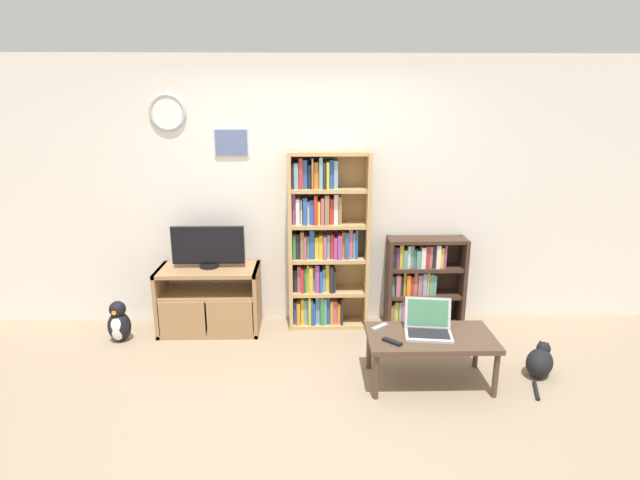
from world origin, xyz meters
name	(u,v)px	position (x,y,z in m)	size (l,w,h in m)	color
ground_plane	(305,412)	(0.00, 0.00, 0.00)	(18.00, 18.00, 0.00)	gray
wall_back	(304,193)	(-0.01, 1.68, 1.31)	(7.08, 0.09, 2.60)	silver
tv_stand	(209,300)	(-0.93, 1.37, 0.32)	(0.96, 0.47, 0.64)	#9E754C
television	(208,247)	(-0.92, 1.42, 0.84)	(0.69, 0.18, 0.40)	black
bookshelf_tall	(323,243)	(0.17, 1.50, 0.84)	(0.77, 0.30, 1.73)	tan
bookshelf_short	(421,282)	(1.15, 1.52, 0.43)	(0.77, 0.26, 0.89)	#3D281E
coffee_table	(430,340)	(0.98, 0.39, 0.36)	(0.99, 0.53, 0.41)	#4C3828
laptop	(428,325)	(0.97, 0.43, 0.47)	(0.39, 0.33, 0.26)	#B7BABC
remote_near_laptop	(392,342)	(0.66, 0.26, 0.42)	(0.15, 0.14, 0.02)	black
remote_far_from_laptop	(380,327)	(0.60, 0.52, 0.42)	(0.15, 0.14, 0.02)	#99999E
cat	(540,362)	(1.91, 0.46, 0.12)	(0.34, 0.54, 0.28)	black
penguin_figurine	(119,323)	(-1.74, 1.16, 0.18)	(0.21, 0.19, 0.39)	black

